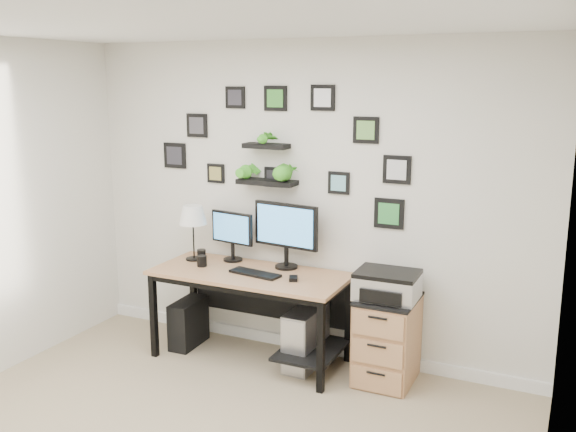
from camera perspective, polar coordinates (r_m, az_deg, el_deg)
The scene contains 14 objects.
room at distance 5.64m, azimuth 1.35°, elevation -11.27°, with size 4.00×4.00×4.00m.
desk at distance 5.28m, azimuth -2.88°, elevation -6.23°, with size 1.60×0.70×0.75m.
monitor_left at distance 5.49m, azimuth -4.99°, elevation -1.47°, with size 0.42×0.19×0.43m.
monitor_right at distance 5.24m, azimuth -0.19°, elevation -1.25°, with size 0.59×0.21×0.55m.
keyboard at distance 5.15m, azimuth -2.95°, elevation -5.12°, with size 0.43×0.14×0.02m, color black.
mouse at distance 5.01m, azimuth 0.48°, elevation -5.58°, with size 0.07×0.10×0.03m, color black.
table_lamp at distance 5.54m, azimuth -8.46°, elevation -0.02°, with size 0.23×0.23×0.48m.
mug at distance 5.41m, azimuth -7.66°, elevation -3.98°, with size 0.08×0.08×0.09m, color black.
pen_cup at distance 5.58m, azimuth -7.69°, elevation -3.45°, with size 0.08×0.08×0.10m, color black.
pc_tower_black at distance 5.73m, azimuth -8.83°, elevation -9.37°, with size 0.18×0.41×0.41m, color black.
pc_tower_grey at distance 5.26m, azimuth 1.57°, elevation -10.78°, with size 0.23×0.49×0.48m.
file_cabinet at distance 5.04m, azimuth 8.78°, elevation -10.79°, with size 0.43×0.53×0.67m.
printer at distance 4.88m, azimuth 8.80°, elevation -6.08°, with size 0.47×0.38×0.21m.
wall_decor at distance 5.26m, azimuth -1.18°, elevation 5.35°, with size 2.25×0.18×1.10m.
Camera 1 is at (2.07, -2.75, 2.29)m, focal length 40.00 mm.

